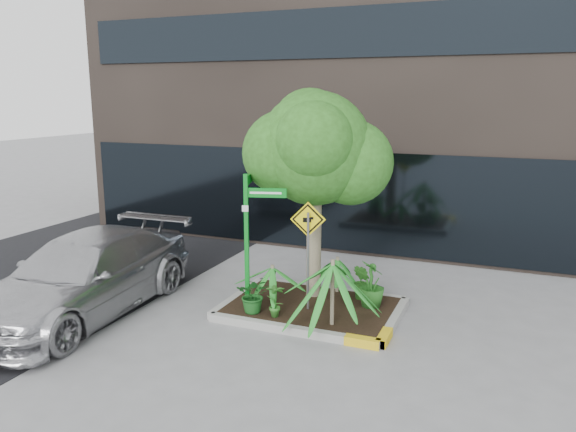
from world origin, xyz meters
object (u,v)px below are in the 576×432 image
at_px(tree, 315,148).
at_px(cattle_sign, 308,238).
at_px(parked_car, 84,275).
at_px(street_sign_post, 250,229).

distance_m(tree, cattle_sign, 1.80).
xyz_separation_m(tree, parked_car, (-3.83, -2.23, -2.35)).
relative_size(tree, street_sign_post, 1.57).
xyz_separation_m(street_sign_post, cattle_sign, (1.08, 0.18, -0.11)).
relative_size(tree, parked_car, 0.82).
xyz_separation_m(parked_car, street_sign_post, (2.96, 1.13, 0.93)).
bearing_deg(tree, cattle_sign, -77.14).
distance_m(parked_car, cattle_sign, 4.33).
bearing_deg(street_sign_post, cattle_sign, -6.66).
distance_m(tree, parked_car, 5.02).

